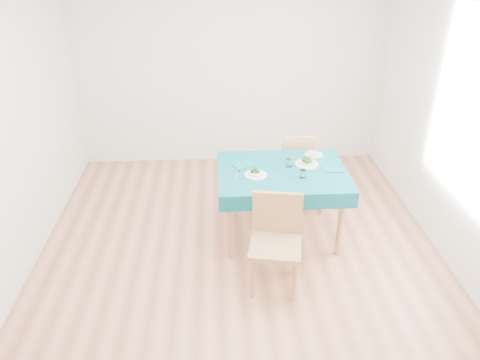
{
  "coord_description": "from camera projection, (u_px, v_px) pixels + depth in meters",
  "views": [
    {
      "loc": [
        -0.22,
        -3.76,
        2.86
      ],
      "look_at": [
        0.0,
        0.0,
        0.85
      ],
      "focal_mm": 35.0,
      "sensor_mm": 36.0,
      "label": 1
    }
  ],
  "objects": [
    {
      "name": "table",
      "position": [
        281.0,
        203.0,
        4.81
      ],
      "size": [
        1.27,
        0.97,
        0.76
      ],
      "primitive_type": "cube",
      "color": "#084F5A",
      "rests_on": "ground"
    },
    {
      "name": "knife_near",
      "position": [
        272.0,
        178.0,
        4.5
      ],
      "size": [
        0.06,
        0.19,
        0.0
      ],
      "primitive_type": "cube",
      "rotation": [
        0.0,
        0.0,
        0.24
      ],
      "color": "silver",
      "rests_on": "table"
    },
    {
      "name": "tumbler_center",
      "position": [
        289.0,
        163.0,
        4.7
      ],
      "size": [
        0.06,
        0.06,
        0.08
      ],
      "primitive_type": "cylinder",
      "color": "white",
      "rests_on": "table"
    },
    {
      "name": "fork_near",
      "position": [
        237.0,
        175.0,
        4.55
      ],
      "size": [
        0.08,
        0.17,
        0.0
      ],
      "primitive_type": "cube",
      "rotation": [
        0.0,
        0.0,
        -0.33
      ],
      "color": "silver",
      "rests_on": "table"
    },
    {
      "name": "bowl_near",
      "position": [
        256.0,
        172.0,
        4.53
      ],
      "size": [
        0.22,
        0.22,
        0.07
      ],
      "primitive_type": null,
      "color": "white",
      "rests_on": "table"
    },
    {
      "name": "tumbler_side",
      "position": [
        303.0,
        174.0,
        4.48
      ],
      "size": [
        0.06,
        0.06,
        0.08
      ],
      "primitive_type": "cylinder",
      "color": "white",
      "rests_on": "table"
    },
    {
      "name": "napkin_near",
      "position": [
        244.0,
        165.0,
        4.74
      ],
      "size": [
        0.26,
        0.24,
        0.01
      ],
      "primitive_type": "cube",
      "rotation": [
        0.0,
        0.0,
        0.52
      ],
      "color": "#0B5864",
      "rests_on": "table"
    },
    {
      "name": "chair_far",
      "position": [
        294.0,
        160.0,
        5.48
      ],
      "size": [
        0.44,
        0.47,
        0.97
      ],
      "primitive_type": "cube",
      "rotation": [
        0.0,
        0.0,
        3.26
      ],
      "color": "#9E754A",
      "rests_on": "ground"
    },
    {
      "name": "bowl_far",
      "position": [
        307.0,
        161.0,
        4.74
      ],
      "size": [
        0.24,
        0.24,
        0.07
      ],
      "primitive_type": null,
      "color": "white",
      "rests_on": "table"
    },
    {
      "name": "chair_near",
      "position": [
        276.0,
        234.0,
        4.02
      ],
      "size": [
        0.52,
        0.56,
        1.11
      ],
      "primitive_type": "cube",
      "rotation": [
        0.0,
        0.0,
        -0.18
      ],
      "color": "#9E754A",
      "rests_on": "ground"
    },
    {
      "name": "side_plate",
      "position": [
        314.0,
        154.0,
        4.96
      ],
      "size": [
        0.19,
        0.19,
        0.01
      ],
      "primitive_type": "cylinder",
      "color": "#CDD96A",
      "rests_on": "table"
    },
    {
      "name": "knife_far",
      "position": [
        320.0,
        165.0,
        4.73
      ],
      "size": [
        0.12,
        0.2,
        0.0
      ],
      "primitive_type": "cube",
      "rotation": [
        0.0,
        0.0,
        -0.49
      ],
      "color": "silver",
      "rests_on": "table"
    },
    {
      "name": "fork_far",
      "position": [
        287.0,
        163.0,
        4.79
      ],
      "size": [
        0.05,
        0.17,
        0.0
      ],
      "primitive_type": "cube",
      "rotation": [
        0.0,
        0.0,
        -0.17
      ],
      "color": "silver",
      "rests_on": "table"
    },
    {
      "name": "napkin_far",
      "position": [
        333.0,
        169.0,
        4.65
      ],
      "size": [
        0.19,
        0.14,
        0.01
      ],
      "primitive_type": "cube",
      "rotation": [
        0.0,
        0.0,
        -0.06
      ],
      "color": "#0B5864",
      "rests_on": "table"
    },
    {
      "name": "bread_slice",
      "position": [
        314.0,
        153.0,
        4.95
      ],
      "size": [
        0.14,
        0.14,
        0.02
      ],
      "primitive_type": "cube",
      "rotation": [
        0.0,
        0.0,
        0.39
      ],
      "color": "beige",
      "rests_on": "side_plate"
    },
    {
      "name": "room_shell",
      "position": [
        240.0,
        129.0,
        4.03
      ],
      "size": [
        4.02,
        4.52,
        2.73
      ],
      "color": "#965A3E",
      "rests_on": "ground"
    }
  ]
}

